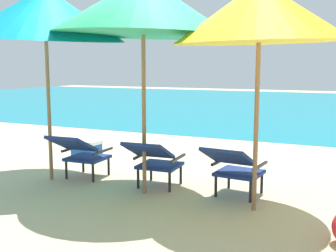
# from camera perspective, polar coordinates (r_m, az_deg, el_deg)

# --- Properties ---
(ground_plane) EXTENTS (40.00, 40.00, 0.00)m
(ground_plane) POSITION_cam_1_polar(r_m,az_deg,el_deg) (9.44, 9.55, -1.67)
(ground_plane) COLOR #CCB78E
(ocean_band) EXTENTS (40.00, 18.00, 0.01)m
(ocean_band) POSITION_cam_1_polar(r_m,az_deg,el_deg) (17.99, 17.15, 2.69)
(ocean_band) COLOR teal
(ocean_band) RESTS_ON ground_plane
(lounge_chair_left) EXTENTS (0.58, 0.90, 0.68)m
(lounge_chair_left) POSITION_cam_1_polar(r_m,az_deg,el_deg) (5.98, -11.78, -3.42)
(lounge_chair_left) COLOR navy
(lounge_chair_left) RESTS_ON ground_plane
(lounge_chair_center) EXTENTS (0.59, 0.91, 0.68)m
(lounge_chair_center) POSITION_cam_1_polar(r_m,az_deg,el_deg) (5.41, -1.82, -4.47)
(lounge_chair_center) COLOR navy
(lounge_chair_center) RESTS_ON ground_plane
(lounge_chair_right) EXTENTS (0.61, 0.92, 0.68)m
(lounge_chair_right) POSITION_cam_1_polar(r_m,az_deg,el_deg) (5.09, 8.98, -5.36)
(lounge_chair_right) COLOR navy
(lounge_chair_right) RESTS_ON ground_plane
(beach_umbrella_left) EXTENTS (3.00, 2.99, 2.71)m
(beach_umbrella_left) POSITION_cam_1_polar(r_m,az_deg,el_deg) (6.03, -16.30, 14.45)
(beach_umbrella_left) COLOR olive
(beach_umbrella_left) RESTS_ON ground_plane
(beach_umbrella_center) EXTENTS (2.20, 2.18, 2.66)m
(beach_umbrella_center) POSITION_cam_1_polar(r_m,az_deg,el_deg) (5.17, -3.39, 15.92)
(beach_umbrella_center) COLOR olive
(beach_umbrella_center) RESTS_ON ground_plane
(beach_umbrella_right) EXTENTS (2.41, 2.42, 2.48)m
(beach_umbrella_right) POSITION_cam_1_polar(r_m,az_deg,el_deg) (4.62, 12.30, 14.82)
(beach_umbrella_right) COLOR olive
(beach_umbrella_right) RESTS_ON ground_plane
(cooler_box) EXTENTS (0.48, 0.34, 0.32)m
(cooler_box) POSITION_cam_1_polar(r_m,az_deg,el_deg) (7.39, -10.96, -3.13)
(cooler_box) COLOR #194CA5
(cooler_box) RESTS_ON ground_plane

